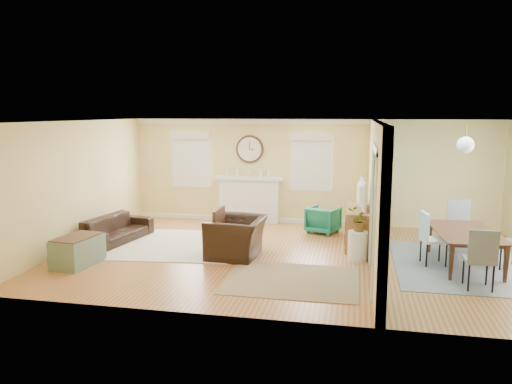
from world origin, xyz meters
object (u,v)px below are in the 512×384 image
eames_chair (237,237)px  credenza (358,227)px  green_chair (323,220)px  dining_table (466,249)px  sofa (116,229)px

eames_chair → credenza: 2.62m
green_chair → dining_table: dining_table is taller
sofa → eames_chair: size_ratio=1.62×
credenza → dining_table: bearing=-28.9°
green_chair → dining_table: 3.40m
eames_chair → credenza: size_ratio=0.79×
credenza → dining_table: (1.92, -1.06, -0.07)m
eames_chair → dining_table: size_ratio=0.62×
eames_chair → credenza: bearing=120.9°
green_chair → eames_chair: bearing=78.0°
green_chair → dining_table: bearing=164.6°
green_chair → credenza: credenza is taller
green_chair → dining_table: size_ratio=0.36×
eames_chair → green_chair: bearing=148.3°
sofa → credenza: size_ratio=1.29×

